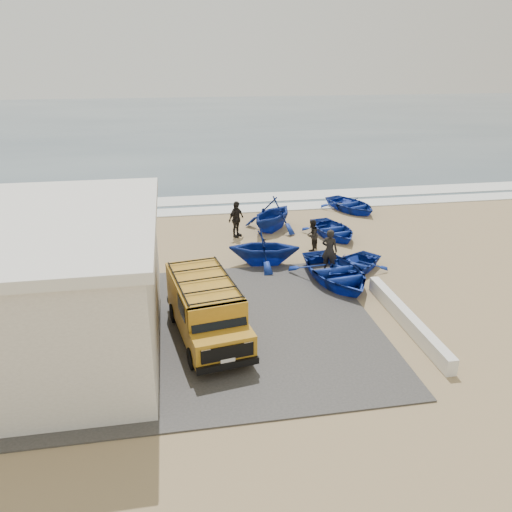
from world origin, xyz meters
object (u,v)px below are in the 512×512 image
boat_near_right (351,265)px  boat_mid_left (264,247)px  parapet (407,319)px  boat_far_right (351,205)px  fisherman_back (236,219)px  building (24,284)px  fisherman_front (329,250)px  van (206,307)px  boat_near_left (336,272)px  boat_mid_right (333,230)px  boat_far_left (272,214)px  fisherman_middle (312,235)px

boat_near_right → boat_mid_left: size_ratio=1.06×
parapet → boat_far_right: size_ratio=1.60×
boat_near_right → fisherman_back: 6.95m
building → boat_near_right: bearing=17.2°
boat_mid_left → fisherman_front: bearing=-103.6°
fisherman_front → fisherman_back: (-3.38, 5.10, -0.01)m
van → boat_near_left: size_ratio=1.15×
building → boat_near_right: (12.20, 3.78, -1.82)m
building → van: building is taller
boat_near_left → fisherman_back: 7.09m
boat_mid_right → fisherman_back: size_ratio=1.86×
parapet → fisherman_back: fisherman_back is taller
boat_near_right → boat_far_left: bearing=163.5°
parapet → boat_mid_right: size_ratio=1.70×
boat_far_right → fisherman_middle: (-4.13, -5.92, 0.38)m
boat_far_left → boat_far_right: 6.03m
fisherman_front → boat_mid_right: bearing=-76.4°
boat_mid_right → boat_far_left: (-2.92, 1.62, 0.54)m
boat_far_right → fisherman_back: fisherman_back is taller
fisherman_middle → fisherman_back: bearing=-88.6°
parapet → boat_near_left: size_ratio=1.38×
fisherman_back → boat_far_right: bearing=-19.1°
boat_far_right → fisherman_front: 9.43m
parapet → van: van is taller
van → fisherman_front: size_ratio=2.61×
boat_near_left → boat_near_right: 1.30m
boat_mid_left → fisherman_back: bearing=21.4°
boat_near_right → fisherman_front: bearing=-146.0°
van → boat_far_left: size_ratio=1.46×
boat_near_left → boat_far_right: bearing=58.5°
fisherman_middle → parapet: bearing=48.0°
van → boat_near_right: size_ratio=1.50×
building → boat_mid_left: size_ratio=2.99×
fisherman_front → boat_near_left: bearing=120.4°
boat_mid_right → fisherman_front: fisherman_front is taller
building → boat_far_left: bearing=45.0°
fisherman_middle → boat_mid_right: bearing=174.3°
boat_mid_left → fisherman_middle: size_ratio=2.07×
building → fisherman_front: size_ratio=4.91×
van → boat_far_left: bearing=58.0°
van → boat_far_right: bearing=43.8°
boat_near_left → boat_far_left: size_ratio=1.27×
boat_far_left → fisherman_back: bearing=-119.4°
fisherman_front → van: bearing=72.9°
parapet → fisherman_front: size_ratio=3.13×
boat_mid_right → fisherman_back: bearing=159.5°
fisherman_middle → fisherman_back: fisherman_back is taller
boat_mid_left → boat_near_left: bearing=-121.7°
fisherman_back → van: bearing=-146.9°
boat_near_right → boat_far_right: boat_far_right is taller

